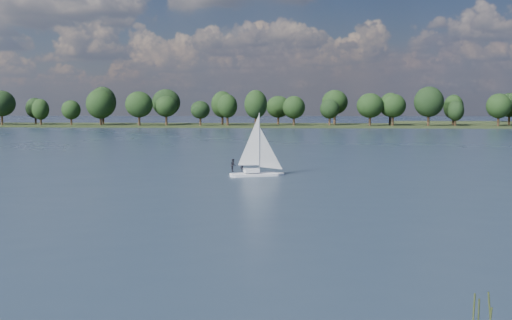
% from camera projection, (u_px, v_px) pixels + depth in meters
% --- Properties ---
extents(ground, '(700.00, 700.00, 0.00)m').
position_uv_depth(ground, '(296.00, 144.00, 127.28)').
color(ground, '#233342').
rests_on(ground, ground).
extents(far_shore, '(660.00, 40.00, 1.50)m').
position_uv_depth(far_shore, '(294.00, 126.00, 238.57)').
color(far_shore, black).
rests_on(far_shore, ground).
extents(sailboat, '(6.31, 3.61, 8.02)m').
position_uv_depth(sailboat, '(254.00, 158.00, 68.88)').
color(sailboat, white).
rests_on(sailboat, ground).
extents(treeline, '(562.73, 73.99, 17.50)m').
position_uv_depth(treeline, '(270.00, 107.00, 234.35)').
color(treeline, black).
rests_on(treeline, ground).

